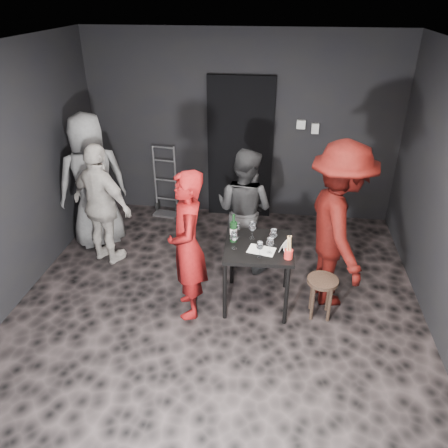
# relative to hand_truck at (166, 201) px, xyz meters

# --- Properties ---
(floor) EXTENTS (4.50, 5.00, 0.02)m
(floor) POSITION_rel_hand_truck_xyz_m (1.13, -2.31, -0.20)
(floor) COLOR black
(floor) RESTS_ON ground
(ceiling) EXTENTS (4.50, 5.00, 0.02)m
(ceiling) POSITION_rel_hand_truck_xyz_m (1.13, -2.31, 2.50)
(ceiling) COLOR silver
(ceiling) RESTS_ON ground
(wall_back) EXTENTS (4.50, 0.04, 2.70)m
(wall_back) POSITION_rel_hand_truck_xyz_m (1.13, 0.19, 1.15)
(wall_back) COLOR black
(wall_back) RESTS_ON ground
(wall_front) EXTENTS (4.50, 0.04, 2.70)m
(wall_front) POSITION_rel_hand_truck_xyz_m (1.13, -4.81, 1.15)
(wall_front) COLOR black
(wall_front) RESTS_ON ground
(doorway) EXTENTS (0.95, 0.10, 2.10)m
(doorway) POSITION_rel_hand_truck_xyz_m (1.13, 0.13, 0.85)
(doorway) COLOR black
(doorway) RESTS_ON ground
(wallbox_upper) EXTENTS (0.12, 0.06, 0.12)m
(wallbox_upper) POSITION_rel_hand_truck_xyz_m (1.98, 0.14, 1.25)
(wallbox_upper) COLOR #B7B7B2
(wallbox_upper) RESTS_ON wall_back
(wallbox_lower) EXTENTS (0.10, 0.06, 0.14)m
(wallbox_lower) POSITION_rel_hand_truck_xyz_m (2.18, 0.14, 1.20)
(wallbox_lower) COLOR #B7B7B2
(wallbox_lower) RESTS_ON wall_back
(hand_truck) EXTENTS (0.36, 0.32, 1.08)m
(hand_truck) POSITION_rel_hand_truck_xyz_m (0.00, 0.00, 0.00)
(hand_truck) COLOR #B2B2B7
(hand_truck) RESTS_ON floor
(tasting_table) EXTENTS (0.72, 0.72, 0.75)m
(tasting_table) POSITION_rel_hand_truck_xyz_m (1.56, -2.03, 0.45)
(tasting_table) COLOR black
(tasting_table) RESTS_ON floor
(stool) EXTENTS (0.33, 0.33, 0.47)m
(stool) POSITION_rel_hand_truck_xyz_m (2.25, -2.17, 0.17)
(stool) COLOR black
(stool) RESTS_ON floor
(server_red) EXTENTS (0.59, 0.74, 1.78)m
(server_red) POSITION_rel_hand_truck_xyz_m (0.84, -2.26, 0.69)
(server_red) COLOR maroon
(server_red) RESTS_ON floor
(woman_black) EXTENTS (0.87, 0.69, 1.58)m
(woman_black) POSITION_rel_hand_truck_xyz_m (1.33, -1.26, 0.58)
(woman_black) COLOR #242425
(woman_black) RESTS_ON floor
(man_maroon) EXTENTS (0.99, 1.60, 2.30)m
(man_maroon) POSITION_rel_hand_truck_xyz_m (2.37, -1.83, 0.95)
(man_maroon) COLOR #360806
(man_maroon) RESTS_ON floor
(bystander_cream) EXTENTS (1.06, 0.81, 1.64)m
(bystander_cream) POSITION_rel_hand_truck_xyz_m (-0.42, -1.41, 0.62)
(bystander_cream) COLOR beige
(bystander_cream) RESTS_ON floor
(bystander_grey) EXTENTS (1.21, 1.08, 2.19)m
(bystander_grey) POSITION_rel_hand_truck_xyz_m (-0.69, -0.99, 0.89)
(bystander_grey) COLOR slate
(bystander_grey) RESTS_ON floor
(tasting_mat) EXTENTS (0.31, 0.24, 0.00)m
(tasting_mat) POSITION_rel_hand_truck_xyz_m (1.59, -2.13, 0.55)
(tasting_mat) COLOR white
(tasting_mat) RESTS_ON tasting_table
(wine_glass_a) EXTENTS (0.10, 0.10, 0.22)m
(wine_glass_a) POSITION_rel_hand_truck_xyz_m (1.30, -2.13, 0.65)
(wine_glass_a) COLOR white
(wine_glass_a) RESTS_ON tasting_table
(wine_glass_b) EXTENTS (0.09, 0.09, 0.19)m
(wine_glass_b) POSITION_rel_hand_truck_xyz_m (1.31, -1.89, 0.64)
(wine_glass_b) COLOR white
(wine_glass_b) RESTS_ON tasting_table
(wine_glass_c) EXTENTS (0.10, 0.10, 0.21)m
(wine_glass_c) POSITION_rel_hand_truck_xyz_m (1.47, -1.90, 0.65)
(wine_glass_c) COLOR white
(wine_glass_c) RESTS_ON tasting_table
(wine_glass_d) EXTENTS (0.10, 0.10, 0.19)m
(wine_glass_d) POSITION_rel_hand_truck_xyz_m (1.58, -2.25, 0.64)
(wine_glass_d) COLOR white
(wine_glass_d) RESTS_ON tasting_table
(wine_glass_e) EXTENTS (0.08, 0.08, 0.20)m
(wine_glass_e) POSITION_rel_hand_truck_xyz_m (1.68, -2.18, 0.65)
(wine_glass_e) COLOR white
(wine_glass_e) RESTS_ON tasting_table
(wine_glass_f) EXTENTS (0.10, 0.10, 0.21)m
(wine_glass_f) POSITION_rel_hand_truck_xyz_m (1.70, -2.02, 0.65)
(wine_glass_f) COLOR white
(wine_glass_f) RESTS_ON tasting_table
(wine_bottle) EXTENTS (0.08, 0.08, 0.32)m
(wine_bottle) POSITION_rel_hand_truck_xyz_m (1.28, -1.98, 0.67)
(wine_bottle) COLOR black
(wine_bottle) RESTS_ON tasting_table
(breadstick_cup) EXTENTS (0.09, 0.09, 0.27)m
(breadstick_cup) POSITION_rel_hand_truck_xyz_m (1.87, -2.24, 0.67)
(breadstick_cup) COLOR red
(breadstick_cup) RESTS_ON tasting_table
(reserved_card) EXTENTS (0.12, 0.15, 0.10)m
(reserved_card) POSITION_rel_hand_truck_xyz_m (1.81, -2.10, 0.60)
(reserved_card) COLOR white
(reserved_card) RESTS_ON tasting_table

